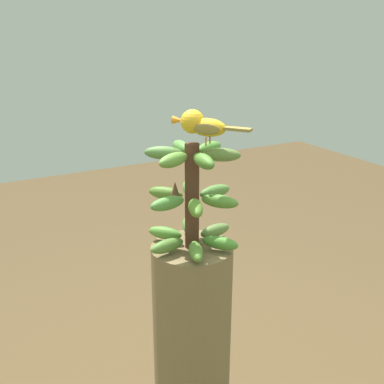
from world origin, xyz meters
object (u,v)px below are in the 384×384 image
perched_bird (200,124)px  fallen_banana (221,351)px  banana_tree (192,370)px  banana_bunch (192,197)px

perched_bird → fallen_banana: 1.45m
banana_tree → perched_bird: 0.84m
perched_bird → fallen_banana: (0.52, -0.43, -1.29)m
fallen_banana → perched_bird: bearing=140.8°
banana_bunch → fallen_banana: size_ratio=2.47×
banana_bunch → fallen_banana: 1.27m
banana_tree → fallen_banana: banana_tree is taller
perched_bird → banana_bunch: bearing=57.2°
banana_tree → fallen_banana: size_ratio=7.06×
banana_bunch → perched_bird: perched_bird is taller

